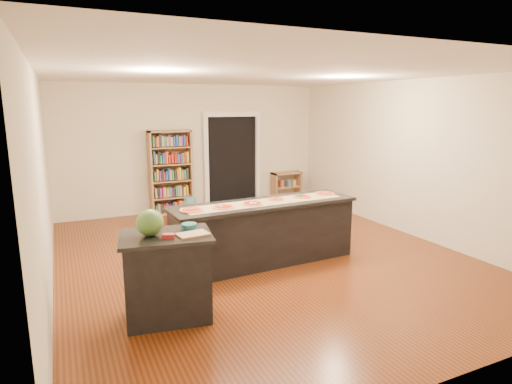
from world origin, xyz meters
name	(u,v)px	position (x,y,z in m)	size (l,w,h in m)	color
room	(262,169)	(0.00, 0.00, 1.40)	(6.00, 7.00, 2.80)	beige
doorway	(232,155)	(0.90, 3.46, 1.20)	(1.40, 0.09, 2.21)	black
kitchen_island	(264,232)	(-0.07, -0.26, 0.47)	(2.85, 0.77, 0.94)	black
side_counter	(167,276)	(-1.81, -1.36, 0.49)	(0.98, 0.72, 0.97)	black
bookshelf	(171,173)	(-0.61, 3.29, 0.91)	(0.91, 0.32, 1.82)	#A67B50
low_shelf	(286,187)	(2.26, 3.29, 0.37)	(0.73, 0.31, 0.73)	#A67B50
waste_bin	(190,205)	(-0.24, 3.13, 0.19)	(0.26, 0.26, 0.38)	#539EBA
kraft_paper	(265,202)	(-0.07, -0.28, 0.94)	(2.47, 0.44, 0.00)	tan
watermelon	(150,223)	(-1.96, -1.33, 1.12)	(0.29, 0.29, 0.29)	#144214
cutting_board	(193,234)	(-1.54, -1.51, 0.98)	(0.33, 0.22, 0.02)	tan
package_red	(168,236)	(-1.81, -1.49, 0.99)	(0.13, 0.09, 0.05)	maroon
package_teal	(189,226)	(-1.51, -1.27, 1.00)	(0.18, 0.18, 0.07)	#195966
pizza_a	(192,210)	(-1.21, -0.33, 0.95)	(0.33, 0.33, 0.02)	tan
pizza_b	(223,207)	(-0.75, -0.34, 0.95)	(0.31, 0.31, 0.02)	tan
pizza_c	(252,203)	(-0.30, -0.32, 0.95)	(0.31, 0.31, 0.02)	tan
pizza_d	(276,199)	(0.15, -0.20, 0.95)	(0.27, 0.27, 0.02)	tan
pizza_e	(302,196)	(0.60, -0.21, 0.95)	(0.30, 0.30, 0.02)	tan
pizza_f	(325,193)	(1.06, -0.16, 0.95)	(0.32, 0.32, 0.02)	tan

